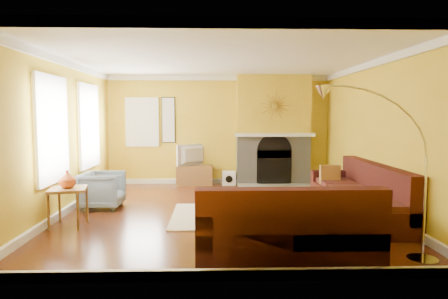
{
  "coord_description": "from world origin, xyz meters",
  "views": [
    {
      "loc": [
        -0.15,
        -7.02,
        1.73
      ],
      "look_at": [
        0.06,
        0.4,
        1.09
      ],
      "focal_mm": 32.0,
      "sensor_mm": 36.0,
      "label": 1
    }
  ],
  "objects_px": {
    "sectional_sofa": "(298,196)",
    "media_console": "(195,175)",
    "armchair": "(102,190)",
    "side_table": "(68,207)",
    "arc_lamp": "(378,177)",
    "coffee_table": "(245,206)"
  },
  "relations": [
    {
      "from": "coffee_table",
      "to": "armchair",
      "type": "xyz_separation_m",
      "value": [
        -2.6,
        0.7,
        0.16
      ]
    },
    {
      "from": "sectional_sofa",
      "to": "media_console",
      "type": "xyz_separation_m",
      "value": [
        -1.8,
        3.6,
        -0.21
      ]
    },
    {
      "from": "sectional_sofa",
      "to": "armchair",
      "type": "xyz_separation_m",
      "value": [
        -3.4,
        1.2,
        -0.11
      ]
    },
    {
      "from": "arc_lamp",
      "to": "side_table",
      "type": "bearing_deg",
      "value": 157.69
    },
    {
      "from": "media_console",
      "to": "armchair",
      "type": "distance_m",
      "value": 2.89
    },
    {
      "from": "armchair",
      "to": "side_table",
      "type": "relative_size",
      "value": 1.24
    },
    {
      "from": "sectional_sofa",
      "to": "arc_lamp",
      "type": "height_order",
      "value": "arc_lamp"
    },
    {
      "from": "coffee_table",
      "to": "arc_lamp",
      "type": "distance_m",
      "value": 2.71
    },
    {
      "from": "sectional_sofa",
      "to": "coffee_table",
      "type": "height_order",
      "value": "sectional_sofa"
    },
    {
      "from": "media_console",
      "to": "side_table",
      "type": "distance_m",
      "value": 4.03
    },
    {
      "from": "media_console",
      "to": "armchair",
      "type": "height_order",
      "value": "armchair"
    },
    {
      "from": "coffee_table",
      "to": "media_console",
      "type": "distance_m",
      "value": 3.26
    },
    {
      "from": "coffee_table",
      "to": "side_table",
      "type": "xyz_separation_m",
      "value": [
        -2.8,
        -0.5,
        0.13
      ]
    },
    {
      "from": "armchair",
      "to": "arc_lamp",
      "type": "height_order",
      "value": "arc_lamp"
    },
    {
      "from": "media_console",
      "to": "side_table",
      "type": "relative_size",
      "value": 1.46
    },
    {
      "from": "armchair",
      "to": "side_table",
      "type": "height_order",
      "value": "armchair"
    },
    {
      "from": "coffee_table",
      "to": "arc_lamp",
      "type": "xyz_separation_m",
      "value": [
        1.34,
        -2.2,
        0.85
      ]
    },
    {
      "from": "sectional_sofa",
      "to": "media_console",
      "type": "height_order",
      "value": "sectional_sofa"
    },
    {
      "from": "armchair",
      "to": "arc_lamp",
      "type": "bearing_deg",
      "value": -125.76
    },
    {
      "from": "sectional_sofa",
      "to": "arc_lamp",
      "type": "bearing_deg",
      "value": -72.27
    },
    {
      "from": "sectional_sofa",
      "to": "arc_lamp",
      "type": "relative_size",
      "value": 1.8
    },
    {
      "from": "coffee_table",
      "to": "media_console",
      "type": "bearing_deg",
      "value": 107.88
    }
  ]
}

